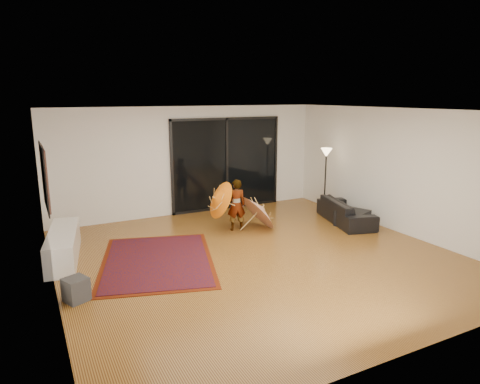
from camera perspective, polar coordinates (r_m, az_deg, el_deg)
floor at (r=8.13m, az=2.40°, el=-8.58°), size 7.00×7.00×0.00m
ceiling at (r=7.57m, az=2.59°, el=10.81°), size 7.00×7.00×0.00m
wall_back at (r=10.87m, az=-6.67°, el=4.19°), size 7.00×0.00×7.00m
wall_front at (r=5.11m, az=22.38°, el=-6.58°), size 7.00×0.00×7.00m
wall_left at (r=6.77m, az=-24.23°, el=-2.11°), size 0.00×7.00×7.00m
wall_right at (r=9.92m, az=20.39°, el=2.64°), size 0.00×7.00×7.00m
sliding_door at (r=11.25m, az=-1.81°, el=3.78°), size 3.06×0.07×2.40m
painting at (r=7.69m, az=-24.61°, el=1.82°), size 0.04×1.28×1.08m
media_console at (r=8.54m, az=-22.49°, el=-6.61°), size 0.80×1.98×0.54m
speaker at (r=6.86m, az=-21.03°, el=-12.04°), size 0.41×0.41×0.35m
persian_rug at (r=8.04m, az=-10.95°, el=-8.98°), size 2.68×3.20×0.02m
sofa at (r=10.45m, az=13.92°, el=-2.50°), size 1.19×1.98×0.54m
ottoman at (r=10.25m, az=14.76°, el=-3.38°), size 0.82×0.82×0.36m
floor_lamp at (r=11.09m, az=11.40°, el=3.96°), size 0.28×0.28×1.65m
child at (r=9.49m, az=-0.51°, el=-1.73°), size 0.47×0.36×1.16m
parasol_orange at (r=9.18m, az=-3.44°, el=-1.26°), size 0.52×0.84×0.87m
parasol_white at (r=9.66m, az=3.08°, el=-1.96°), size 0.77×0.99×1.00m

